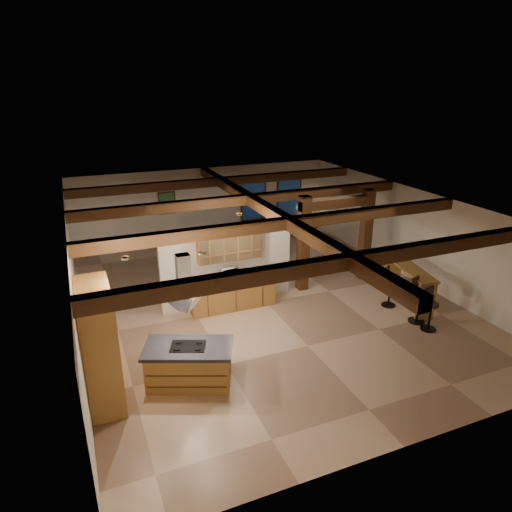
{
  "coord_description": "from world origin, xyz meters",
  "views": [
    {
      "loc": [
        -4.77,
        -10.77,
        5.95
      ],
      "look_at": [
        -0.12,
        0.5,
        1.28
      ],
      "focal_mm": 32.0,
      "sensor_mm": 36.0,
      "label": 1
    }
  ],
  "objects_px": {
    "sofa": "(261,232)",
    "bar_counter": "(409,279)",
    "dining_table": "(233,256)",
    "kitchen_island": "(189,364)"
  },
  "relations": [
    {
      "from": "sofa",
      "to": "bar_counter",
      "type": "relative_size",
      "value": 1.03
    },
    {
      "from": "dining_table",
      "to": "sofa",
      "type": "height_order",
      "value": "dining_table"
    },
    {
      "from": "dining_table",
      "to": "sofa",
      "type": "distance_m",
      "value": 2.89
    },
    {
      "from": "kitchen_island",
      "to": "dining_table",
      "type": "height_order",
      "value": "kitchen_island"
    },
    {
      "from": "kitchen_island",
      "to": "sofa",
      "type": "bearing_deg",
      "value": 57.81
    },
    {
      "from": "kitchen_island",
      "to": "bar_counter",
      "type": "distance_m",
      "value": 6.79
    },
    {
      "from": "dining_table",
      "to": "sofa",
      "type": "bearing_deg",
      "value": 22.8
    },
    {
      "from": "kitchen_island",
      "to": "dining_table",
      "type": "bearing_deg",
      "value": 62.22
    },
    {
      "from": "kitchen_island",
      "to": "bar_counter",
      "type": "bearing_deg",
      "value": 10.5
    },
    {
      "from": "sofa",
      "to": "bar_counter",
      "type": "bearing_deg",
      "value": 92.0
    }
  ]
}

